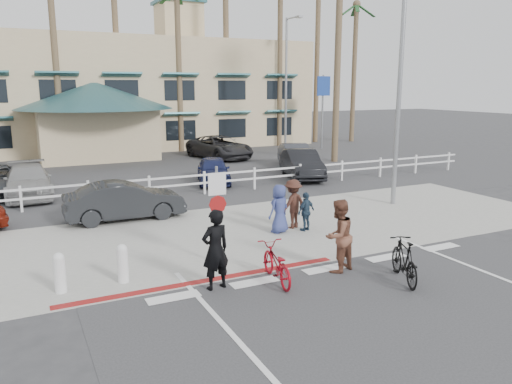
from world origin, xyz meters
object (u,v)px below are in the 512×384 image
bike_red (276,264)px  bike_black (404,260)px  sign_post (217,210)px  car_white_sedan (125,201)px

bike_red → bike_black: bearing=162.9°
sign_post → car_white_sedan: bearing=102.7°
sign_post → car_white_sedan: size_ratio=0.71×
sign_post → car_white_sedan: (-1.26, 5.58, -0.78)m
sign_post → car_white_sedan: 5.77m
sign_post → bike_red: (0.78, -1.79, -0.99)m
car_white_sedan → bike_red: bearing=-163.9°
sign_post → bike_red: size_ratio=1.65×
bike_black → car_white_sedan: 9.90m
car_white_sedan → bike_black: bearing=-150.3°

